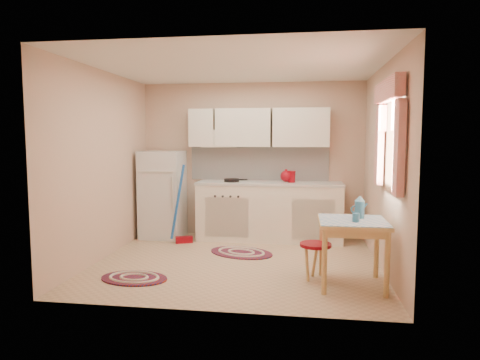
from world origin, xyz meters
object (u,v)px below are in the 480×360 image
base_cabinets (269,212)px  table (352,253)px  fridge (163,194)px  stool (315,261)px

base_cabinets → table: size_ratio=3.12×
fridge → base_cabinets: bearing=1.7°
fridge → base_cabinets: fridge is taller
table → stool: size_ratio=1.71×
table → stool: table is taller
table → stool: (-0.39, 0.15, -0.15)m
base_cabinets → stool: bearing=-70.1°
table → base_cabinets: bearing=117.8°
base_cabinets → stool: (0.67, -1.84, -0.23)m
fridge → stool: (2.39, -1.79, -0.49)m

